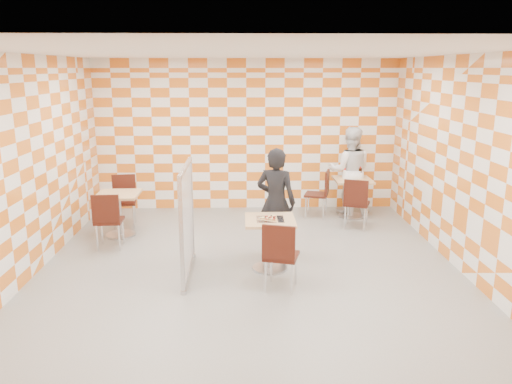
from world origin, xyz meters
TOP-DOWN VIEW (x-y plane):
  - room_shell at (0.00, 0.54)m, footprint 7.00×7.00m
  - main_table at (0.30, 0.23)m, footprint 0.70×0.70m
  - second_table at (2.03, 2.79)m, footprint 0.70×0.70m
  - empty_table at (-2.20, 1.78)m, footprint 0.70×0.70m
  - chair_main_front at (0.39, -0.52)m, footprint 0.52×0.53m
  - chair_second_front at (1.93, 2.01)m, footprint 0.54×0.55m
  - chair_second_side at (1.42, 2.75)m, footprint 0.53×0.52m
  - chair_empty_near at (-2.21, 1.09)m, footprint 0.44×0.45m
  - chair_empty_far at (-2.25, 2.40)m, footprint 0.48×0.48m
  - partition at (-0.85, 0.07)m, footprint 0.08×1.38m
  - man_dark at (0.42, 0.84)m, footprint 0.71×0.58m
  - man_white at (2.02, 3.05)m, footprint 0.92×0.77m
  - pizza_on_foil at (0.30, 0.21)m, footprint 0.40×0.40m
  - sport_bottle at (1.88, 2.86)m, footprint 0.06×0.06m
  - soda_bottle at (2.17, 2.85)m, footprint 0.07×0.07m

SIDE VIEW (x-z plane):
  - main_table at x=0.30m, z-range 0.13..0.88m
  - second_table at x=2.03m, z-range 0.13..0.88m
  - empty_table at x=-2.20m, z-range 0.13..0.88m
  - chair_main_front at x=0.39m, z-range 0.08..1.01m
  - chair_second_front at x=1.93m, z-range 0.08..1.01m
  - chair_second_side at x=1.42m, z-range 0.08..1.01m
  - chair_empty_near at x=-2.21m, z-range 0.08..1.01m
  - chair_empty_far at x=-2.25m, z-range 0.08..1.01m
  - pizza_on_foil at x=0.30m, z-range 0.74..0.79m
  - partition at x=-0.85m, z-range 0.02..1.57m
  - man_dark at x=0.42m, z-range 0.00..1.66m
  - sport_bottle at x=1.88m, z-range 0.74..0.94m
  - soda_bottle at x=2.17m, z-range 0.74..0.97m
  - man_white at x=2.02m, z-range 0.00..1.72m
  - room_shell at x=0.00m, z-range -2.00..5.00m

